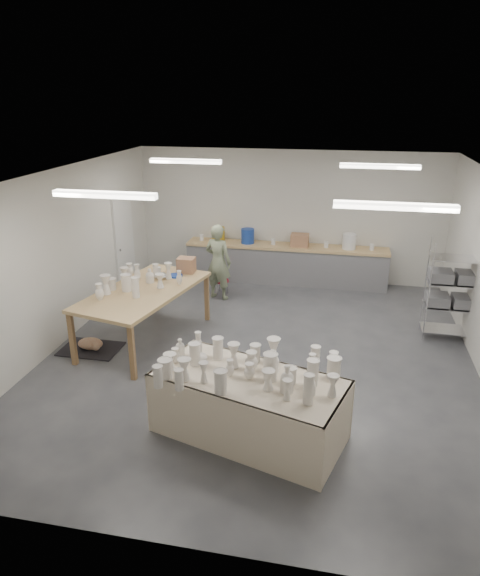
% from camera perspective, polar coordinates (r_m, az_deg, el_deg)
% --- Properties ---
extents(room, '(8.00, 8.02, 3.00)m').
position_cam_1_polar(room, '(8.08, 1.67, 5.74)').
color(room, '#424449').
rests_on(room, ground).
extents(back_counter, '(4.60, 0.60, 1.24)m').
position_cam_1_polar(back_counter, '(11.93, 5.05, 2.84)').
color(back_counter, tan).
rests_on(back_counter, ground).
extents(wire_shelf, '(0.88, 0.48, 1.80)m').
position_cam_1_polar(wire_shelf, '(9.77, 22.50, -0.19)').
color(wire_shelf, silver).
rests_on(wire_shelf, ground).
extents(drying_table, '(2.61, 1.80, 1.21)m').
position_cam_1_polar(drying_table, '(6.70, 1.00, -12.70)').
color(drying_table, olive).
rests_on(drying_table, ground).
extents(work_table, '(1.83, 2.82, 1.32)m').
position_cam_1_polar(work_table, '(9.14, -10.49, 0.05)').
color(work_table, tan).
rests_on(work_table, ground).
extents(rug, '(1.00, 0.70, 0.02)m').
position_cam_1_polar(rug, '(9.32, -16.23, -6.50)').
color(rug, black).
rests_on(rug, ground).
extents(cat, '(0.51, 0.42, 0.19)m').
position_cam_1_polar(cat, '(9.25, -16.22, -5.97)').
color(cat, white).
rests_on(cat, rug).
extents(potter, '(0.68, 0.53, 1.63)m').
position_cam_1_polar(potter, '(10.87, -2.44, 2.91)').
color(potter, gray).
rests_on(potter, ground).
extents(red_stool, '(0.35, 0.35, 0.31)m').
position_cam_1_polar(red_stool, '(11.29, -2.07, 0.73)').
color(red_stool, '#A4172B').
rests_on(red_stool, ground).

